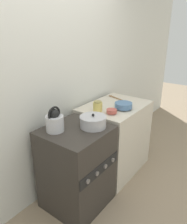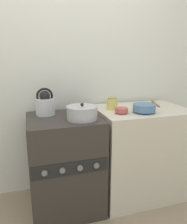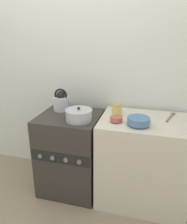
{
  "view_description": "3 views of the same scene",
  "coord_description": "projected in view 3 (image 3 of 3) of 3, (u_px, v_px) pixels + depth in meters",
  "views": [
    {
      "loc": [
        -1.42,
        -0.98,
        1.81
      ],
      "look_at": [
        0.28,
        0.29,
        0.98
      ],
      "focal_mm": 35.0,
      "sensor_mm": 36.0,
      "label": 1
    },
    {
      "loc": [
        -0.27,
        -1.53,
        1.4
      ],
      "look_at": [
        0.27,
        0.28,
        0.92
      ],
      "focal_mm": 35.0,
      "sensor_mm": 36.0,
      "label": 2
    },
    {
      "loc": [
        0.79,
        -1.68,
        1.7
      ],
      "look_at": [
        0.26,
        0.3,
        0.95
      ],
      "focal_mm": 35.0,
      "sensor_mm": 36.0,
      "label": 3
    }
  ],
  "objects": [
    {
      "name": "storage_jar",
      "position": [
        117.0,
        110.0,
        2.2
      ],
      "size": [
        0.11,
        0.11,
        0.12
      ],
      "color": "#E0CC66",
      "rests_on": "counter"
    },
    {
      "name": "enamel_bowl",
      "position": [
        139.0,
        121.0,
        1.96
      ],
      "size": [
        0.2,
        0.2,
        0.08
      ],
      "color": "#4C729E",
      "rests_on": "counter"
    },
    {
      "name": "wooden_spoon",
      "position": [
        171.0,
        116.0,
        2.17
      ],
      "size": [
        0.11,
        0.29,
        0.02
      ],
      "color": "olive",
      "rests_on": "counter"
    },
    {
      "name": "counter",
      "position": [
        142.0,
        161.0,
        2.25
      ],
      "size": [
        0.87,
        0.64,
        0.91
      ],
      "color": "beige",
      "rests_on": "ground_plane"
    },
    {
      "name": "cooking_pot",
      "position": [
        79.0,
        115.0,
        2.12
      ],
      "size": [
        0.26,
        0.26,
        0.14
      ],
      "color": "#B2B2B7",
      "rests_on": "stove"
    },
    {
      "name": "kettle",
      "position": [
        61.0,
        102.0,
        2.39
      ],
      "size": [
        0.21,
        0.17,
        0.25
      ],
      "color": "silver",
      "rests_on": "stove"
    },
    {
      "name": "small_ceramic_bowl",
      "position": [
        116.0,
        119.0,
        2.05
      ],
      "size": [
        0.12,
        0.12,
        0.05
      ],
      "color": "#B75147",
      "rests_on": "counter"
    },
    {
      "name": "ground_plane",
      "position": [
        62.0,
        203.0,
        2.3
      ],
      "size": [
        12.0,
        12.0,
        0.0
      ],
      "primitive_type": "plane",
      "color": "gray"
    },
    {
      "name": "stove",
      "position": [
        71.0,
        153.0,
        2.42
      ],
      "size": [
        0.63,
        0.61,
        0.89
      ],
      "color": "#332D28",
      "rests_on": "ground_plane"
    },
    {
      "name": "wall_back",
      "position": [
        81.0,
        74.0,
        2.52
      ],
      "size": [
        7.0,
        0.06,
        2.5
      ],
      "color": "silver",
      "rests_on": "ground_plane"
    }
  ]
}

